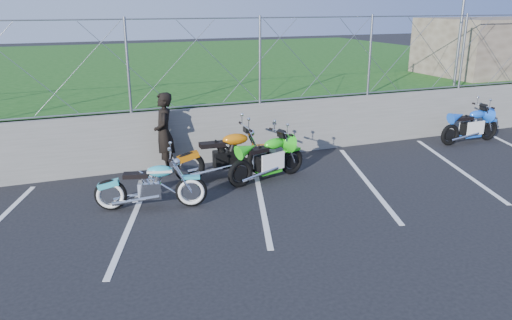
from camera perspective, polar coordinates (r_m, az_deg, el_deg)
name	(u,v)px	position (r m, az deg, el deg)	size (l,w,h in m)	color
ground	(282,215)	(8.83, 2.93, -6.31)	(90.00, 90.00, 0.00)	black
retaining_wall	(220,133)	(11.72, -4.11, 3.06)	(30.00, 0.22, 1.30)	#61615D
grass_field	(146,77)	(21.31, -12.41, 9.23)	(30.00, 20.00, 1.30)	#194813
stone_building	(500,46)	(18.96, 26.16, 11.63)	(5.00, 3.00, 1.80)	brown
chain_link_fence	(219,62)	(11.42, -4.29, 11.10)	(28.00, 0.03, 2.00)	gray
sign_pole	(460,32)	(15.46, 22.31, 13.41)	(0.08, 0.08, 3.00)	gray
parking_lines	(315,187)	(10.16, 6.78, -3.14)	(18.29, 4.31, 0.01)	silver
cruiser_turquoise	(152,187)	(9.16, -11.77, -3.08)	(1.97, 0.71, 1.00)	black
naked_orange	(227,157)	(10.53, -3.29, 0.40)	(2.22, 0.75, 1.10)	black
sportbike_green	(268,160)	(10.39, 1.39, -0.04)	(1.90, 0.73, 1.01)	black
sportbike_blue	(471,127)	(14.41, 23.37, 3.48)	(1.91, 0.68, 0.99)	black
person_standing	(164,134)	(10.91, -10.46, 2.99)	(0.65, 0.42, 1.77)	black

